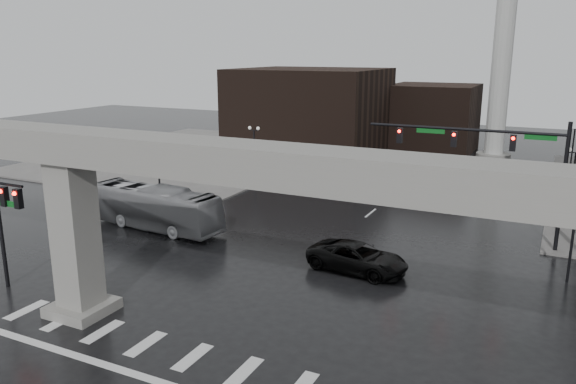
# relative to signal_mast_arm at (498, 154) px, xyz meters

# --- Properties ---
(ground) EXTENTS (160.00, 160.00, 0.00)m
(ground) POSITION_rel_signal_mast_arm_xyz_m (-8.99, -18.80, -5.83)
(ground) COLOR black
(ground) RESTS_ON ground
(sidewalk_nw) EXTENTS (28.00, 36.00, 0.15)m
(sidewalk_nw) POSITION_rel_signal_mast_arm_xyz_m (-34.99, 17.20, -5.75)
(sidewalk_nw) COLOR slate
(sidewalk_nw) RESTS_ON ground
(elevated_guideway) EXTENTS (48.00, 2.60, 8.70)m
(elevated_guideway) POSITION_rel_signal_mast_arm_xyz_m (-7.73, -18.80, 1.05)
(elevated_guideway) COLOR gray
(elevated_guideway) RESTS_ON ground
(building_far_left) EXTENTS (16.00, 14.00, 10.00)m
(building_far_left) POSITION_rel_signal_mast_arm_xyz_m (-22.99, 23.20, -0.83)
(building_far_left) COLOR black
(building_far_left) RESTS_ON ground
(building_far_mid) EXTENTS (10.00, 10.00, 8.00)m
(building_far_mid) POSITION_rel_signal_mast_arm_xyz_m (-10.99, 33.20, -1.83)
(building_far_mid) COLOR black
(building_far_mid) RESTS_ON ground
(smokestack) EXTENTS (3.60, 3.60, 30.00)m
(smokestack) POSITION_rel_signal_mast_arm_xyz_m (-2.99, 27.20, 7.52)
(smokestack) COLOR #B9BAB6
(smokestack) RESTS_ON ground
(signal_mast_arm) EXTENTS (12.12, 0.43, 8.00)m
(signal_mast_arm) POSITION_rel_signal_mast_arm_xyz_m (0.00, 0.00, 0.00)
(signal_mast_arm) COLOR black
(signal_mast_arm) RESTS_ON ground
(signal_left_pole) EXTENTS (2.30, 0.30, 6.00)m
(signal_left_pole) POSITION_rel_signal_mast_arm_xyz_m (-21.24, -18.30, -1.76)
(signal_left_pole) COLOR black
(signal_left_pole) RESTS_ON ground
(lamp_right_0) EXTENTS (1.22, 0.32, 5.11)m
(lamp_right_0) POSITION_rel_signal_mast_arm_xyz_m (4.51, -4.80, -2.36)
(lamp_right_0) COLOR black
(lamp_right_0) RESTS_ON ground
(lamp_right_1) EXTENTS (1.22, 0.32, 5.11)m
(lamp_right_1) POSITION_rel_signal_mast_arm_xyz_m (4.51, 9.20, -2.36)
(lamp_right_1) COLOR black
(lamp_right_1) RESTS_ON ground
(lamp_right_2) EXTENTS (1.22, 0.32, 5.11)m
(lamp_right_2) POSITION_rel_signal_mast_arm_xyz_m (4.51, 23.20, -2.36)
(lamp_right_2) COLOR black
(lamp_right_2) RESTS_ON ground
(lamp_left_0) EXTENTS (1.22, 0.32, 5.11)m
(lamp_left_0) POSITION_rel_signal_mast_arm_xyz_m (-22.49, -4.80, -2.36)
(lamp_left_0) COLOR black
(lamp_left_0) RESTS_ON ground
(lamp_left_1) EXTENTS (1.22, 0.32, 5.11)m
(lamp_left_1) POSITION_rel_signal_mast_arm_xyz_m (-22.49, 9.20, -2.36)
(lamp_left_1) COLOR black
(lamp_left_1) RESTS_ON ground
(lamp_left_2) EXTENTS (1.22, 0.32, 5.11)m
(lamp_left_2) POSITION_rel_signal_mast_arm_xyz_m (-22.49, 23.20, -2.36)
(lamp_left_2) COLOR black
(lamp_left_2) RESTS_ON ground
(pickup_truck) EXTENTS (5.98, 3.40, 1.57)m
(pickup_truck) POSITION_rel_signal_mast_arm_xyz_m (-6.08, -8.19, -5.04)
(pickup_truck) COLOR black
(pickup_truck) RESTS_ON ground
(city_bus) EXTENTS (10.87, 3.60, 2.97)m
(city_bus) POSITION_rel_signal_mast_arm_xyz_m (-21.37, -6.92, -4.34)
(city_bus) COLOR #929396
(city_bus) RESTS_ON ground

